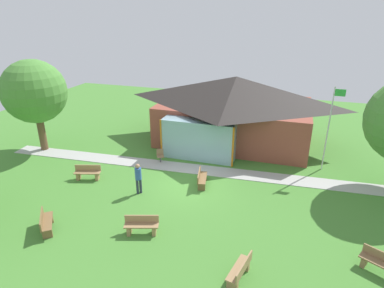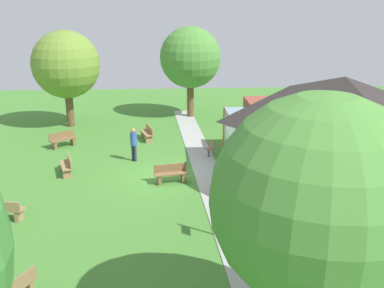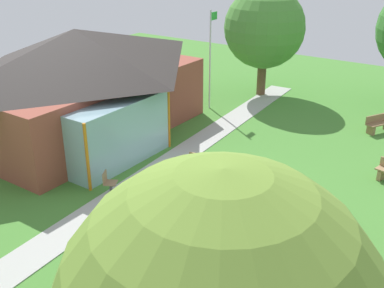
% 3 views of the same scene
% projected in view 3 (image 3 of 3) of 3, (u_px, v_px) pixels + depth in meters
% --- Properties ---
extents(ground_plane, '(44.00, 44.00, 0.00)m').
position_uv_depth(ground_plane, '(202.00, 181.00, 17.79)').
color(ground_plane, '#478433').
extents(pavilion, '(11.61, 8.50, 4.81)m').
position_uv_depth(pavilion, '(80.00, 81.00, 21.39)').
color(pavilion, brown).
rests_on(pavilion, ground_plane).
extents(footpath, '(26.03, 2.89, 0.03)m').
position_uv_depth(footpath, '(162.00, 168.00, 18.79)').
color(footpath, '#ADADA8').
rests_on(footpath, ground_plane).
extents(flagpole, '(0.64, 0.08, 5.20)m').
position_uv_depth(flagpole, '(210.00, 55.00, 24.36)').
color(flagpole, silver).
rests_on(flagpole, ground_plane).
extents(bench_front_center, '(1.56, 0.87, 0.84)m').
position_uv_depth(bench_front_center, '(317.00, 219.00, 14.66)').
color(bench_front_center, '#9E7A51').
rests_on(bench_front_center, ground_plane).
extents(bench_mid_left, '(1.56, 0.85, 0.84)m').
position_uv_depth(bench_mid_left, '(119.00, 264.00, 12.63)').
color(bench_mid_left, '#9E7A51').
rests_on(bench_mid_left, ground_plane).
extents(bench_lawn_far_right, '(1.53, 1.10, 0.84)m').
position_uv_depth(bench_lawn_far_right, '(379.00, 124.00, 22.16)').
color(bench_lawn_far_right, olive).
rests_on(bench_lawn_far_right, ground_plane).
extents(bench_rear_near_path, '(0.72, 1.56, 0.84)m').
position_uv_depth(bench_rear_near_path, '(208.00, 164.00, 18.21)').
color(bench_rear_near_path, brown).
rests_on(bench_rear_near_path, ground_plane).
extents(patio_chair_west, '(0.60, 0.60, 0.86)m').
position_uv_depth(patio_chair_west, '(109.00, 183.00, 16.75)').
color(patio_chair_west, '#8C6B4C').
rests_on(patio_chair_west, ground_plane).
extents(visitor_strolling_lawn, '(0.34, 0.34, 1.74)m').
position_uv_depth(visitor_strolling_lawn, '(208.00, 195.00, 14.77)').
color(visitor_strolling_lawn, '#2D3347').
rests_on(visitor_strolling_lawn, ground_plane).
extents(tree_east_hedge, '(4.53, 4.53, 6.16)m').
position_uv_depth(tree_east_hedge, '(265.00, 28.00, 26.12)').
color(tree_east_hedge, brown).
rests_on(tree_east_hedge, ground_plane).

